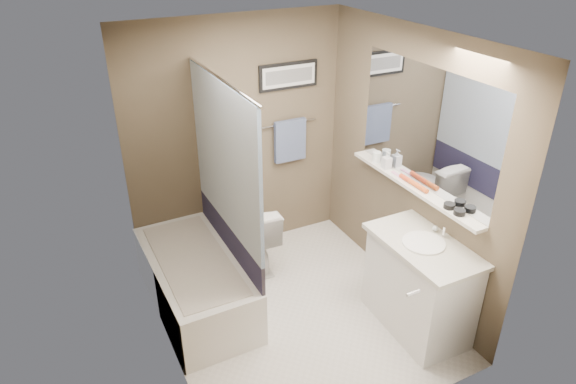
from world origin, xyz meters
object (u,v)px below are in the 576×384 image
vanity (419,287)px  candle_bowl_near (459,212)px  hair_brush_front (418,186)px  candle_bowl_far (449,206)px  glass_jar (377,157)px  bathtub (195,283)px  toilet (252,235)px  hair_brush_back (409,180)px  soap_bottle (387,160)px

vanity → candle_bowl_near: (0.19, -0.11, 0.73)m
candle_bowl_near → hair_brush_front: bearing=90.0°
candle_bowl_far → hair_brush_front: size_ratio=0.41×
vanity → glass_jar: (0.19, 0.97, 0.77)m
bathtub → candle_bowl_near: (1.79, -1.20, 0.89)m
glass_jar → hair_brush_front: bearing=-90.0°
candle_bowl_near → glass_jar: glass_jar is taller
toilet → vanity: bearing=125.2°
hair_brush_front → glass_jar: glass_jar is taller
candle_bowl_near → glass_jar: size_ratio=0.90×
toilet → glass_jar: bearing=160.0°
hair_brush_front → hair_brush_back: (0.00, 0.12, 0.00)m
toilet → soap_bottle: size_ratio=4.42×
toilet → hair_brush_back: 1.64m
hair_brush_front → bathtub: bearing=158.0°
candle_bowl_far → hair_brush_front: 0.37m
bathtub → glass_jar: bearing=-5.0°
hair_brush_back → bathtub: bearing=161.5°
bathtub → toilet: (0.70, 0.35, 0.11)m
candle_bowl_far → hair_brush_back: 0.49m
vanity → hair_brush_back: (0.19, 0.49, 0.74)m
bathtub → glass_jar: size_ratio=15.00×
candle_bowl_far → soap_bottle: bearing=90.0°
soap_bottle → hair_brush_front: bearing=-90.0°
toilet → hair_brush_front: size_ratio=3.23×
candle_bowl_far → vanity: bearing=178.7°
soap_bottle → candle_bowl_far: bearing=-90.0°
candle_bowl_near → candle_bowl_far: (0.00, 0.11, 0.00)m
vanity → soap_bottle: 1.15m
vanity → hair_brush_front: bearing=65.2°
candle_bowl_far → glass_jar: (0.00, 0.97, 0.03)m
candle_bowl_far → toilet: bearing=127.0°
bathtub → vanity: vanity is taller
hair_brush_front → vanity: bearing=-116.8°
toilet → candle_bowl_far: (1.08, -1.44, 0.78)m
toilet → candle_bowl_far: size_ratio=7.89×
bathtub → candle_bowl_far: (1.79, -1.09, 0.89)m
vanity → candle_bowl_near: bearing=-29.9°
toilet → vanity: (0.90, -1.43, 0.04)m
soap_bottle → hair_brush_back: bearing=-90.0°
glass_jar → candle_bowl_near: bearing=-90.0°
hair_brush_front → candle_bowl_far: bearing=-90.0°
toilet → hair_brush_front: hair_brush_front is taller
bathtub → candle_bowl_far: bearing=-32.7°
candle_bowl_near → soap_bottle: bearing=90.0°
glass_jar → bathtub: bearing=176.2°
candle_bowl_near → candle_bowl_far: size_ratio=1.00×
toilet → soap_bottle: bearing=153.4°
toilet → candle_bowl_far: candle_bowl_far is taller
toilet → soap_bottle: soap_bottle is taller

